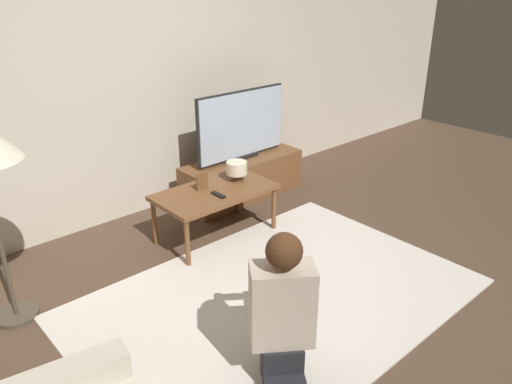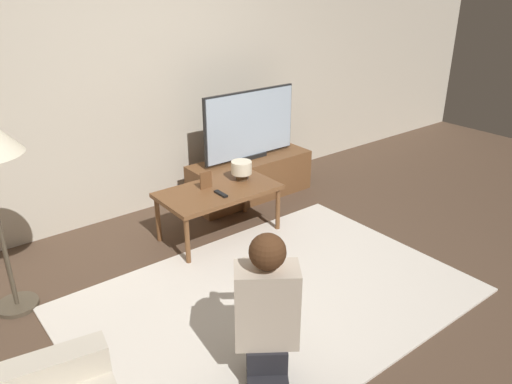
# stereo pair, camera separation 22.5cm
# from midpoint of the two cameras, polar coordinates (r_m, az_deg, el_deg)

# --- Properties ---
(ground_plane) EXTENTS (10.00, 10.00, 0.00)m
(ground_plane) POSITION_cam_midpoint_polar(r_m,az_deg,el_deg) (3.58, 3.67, -12.27)
(ground_plane) COLOR brown
(wall_back) EXTENTS (10.00, 0.06, 2.60)m
(wall_back) POSITION_cam_midpoint_polar(r_m,az_deg,el_deg) (4.58, -12.50, 13.13)
(wall_back) COLOR beige
(wall_back) RESTS_ON ground_plane
(rug) EXTENTS (2.71, 1.84, 0.02)m
(rug) POSITION_cam_midpoint_polar(r_m,az_deg,el_deg) (3.58, 3.67, -12.16)
(rug) COLOR silver
(rug) RESTS_ON ground_plane
(tv_stand) EXTENTS (1.28, 0.43, 0.41)m
(tv_stand) POSITION_cam_midpoint_polar(r_m,az_deg,el_deg) (5.03, 0.64, 1.63)
(tv_stand) COLOR brown
(tv_stand) RESTS_ON ground_plane
(tv) EXTENTS (1.04, 0.08, 0.68)m
(tv) POSITION_cam_midpoint_polar(r_m,az_deg,el_deg) (4.86, 0.64, 7.66)
(tv) COLOR black
(tv) RESTS_ON tv_stand
(coffee_table) EXTENTS (1.00, 0.56, 0.44)m
(coffee_table) POSITION_cam_midpoint_polar(r_m,az_deg,el_deg) (4.21, -2.79, -0.22)
(coffee_table) COLOR brown
(coffee_table) RESTS_ON ground_plane
(person_kneeling) EXTENTS (0.69, 0.82, 0.91)m
(person_kneeling) POSITION_cam_midpoint_polar(r_m,az_deg,el_deg) (2.71, 3.70, -13.79)
(person_kneeling) COLOR #232328
(person_kneeling) RESTS_ON rug
(picture_frame) EXTENTS (0.11, 0.01, 0.15)m
(picture_frame) POSITION_cam_midpoint_polar(r_m,az_deg,el_deg) (4.18, -4.22, 1.35)
(picture_frame) COLOR brown
(picture_frame) RESTS_ON coffee_table
(table_lamp) EXTENTS (0.18, 0.18, 0.17)m
(table_lamp) POSITION_cam_midpoint_polar(r_m,az_deg,el_deg) (4.34, -0.18, 2.66)
(table_lamp) COLOR #4C3823
(table_lamp) RESTS_ON coffee_table
(remote) EXTENTS (0.04, 0.15, 0.02)m
(remote) POSITION_cam_midpoint_polar(r_m,az_deg,el_deg) (4.07, -2.47, -0.23)
(remote) COLOR black
(remote) RESTS_ON coffee_table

